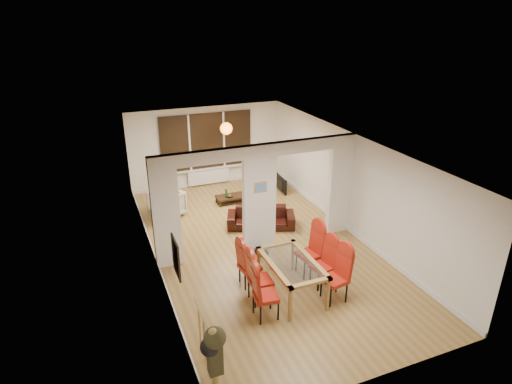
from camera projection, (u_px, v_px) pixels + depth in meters
floor at (259, 246)px, 10.54m from camera, size 5.00×9.00×0.01m
room_walls at (259, 198)px, 10.04m from camera, size 5.00×9.00×2.60m
divider_wall at (259, 198)px, 10.04m from camera, size 5.00×0.18×2.60m
bay_window_blinds at (207, 141)px, 13.76m from camera, size 3.00×0.08×1.80m
radiator at (209, 176)px, 14.19m from camera, size 1.40×0.08×0.50m
pendant_light at (226, 129)px, 12.63m from camera, size 0.36×0.36×0.36m
stair_newel at (205, 336)px, 6.81m from camera, size 0.40×1.20×1.10m
wall_poster at (176, 257)px, 7.02m from camera, size 0.04×0.52×0.67m
pillar_photo at (261, 187)px, 9.84m from camera, size 0.30×0.03×0.25m
dining_table at (291, 277)px, 8.62m from camera, size 0.91×1.61×0.75m
dining_chair_la at (266, 292)px, 7.89m from camera, size 0.48×0.48×1.09m
dining_chair_lb at (260, 277)px, 8.34m from camera, size 0.45×0.45×1.09m
dining_chair_lc at (250, 264)px, 8.86m from camera, size 0.45×0.45×1.02m
dining_chair_ra at (335, 276)px, 8.37m from camera, size 0.51×0.51×1.10m
dining_chair_rb at (322, 264)px, 8.84m from camera, size 0.49×0.49×1.04m
dining_chair_rc at (309, 251)px, 9.21m from camera, size 0.53×0.53×1.14m
sofa at (261, 217)px, 11.42m from camera, size 1.92×1.30×0.52m
armchair at (167, 204)px, 11.96m from camera, size 1.08×1.09×0.74m
person at (160, 191)px, 11.45m from camera, size 0.72×0.53×1.80m
television at (278, 184)px, 13.69m from camera, size 0.88×0.16×0.50m
coffee_table at (232, 199)px, 12.93m from camera, size 1.05×0.75×0.22m
bottle at (226, 193)px, 12.74m from camera, size 0.07×0.07×0.27m
bowl at (230, 196)px, 12.78m from camera, size 0.20×0.20×0.05m
shoes at (261, 252)px, 10.17m from camera, size 0.25×0.27×0.10m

